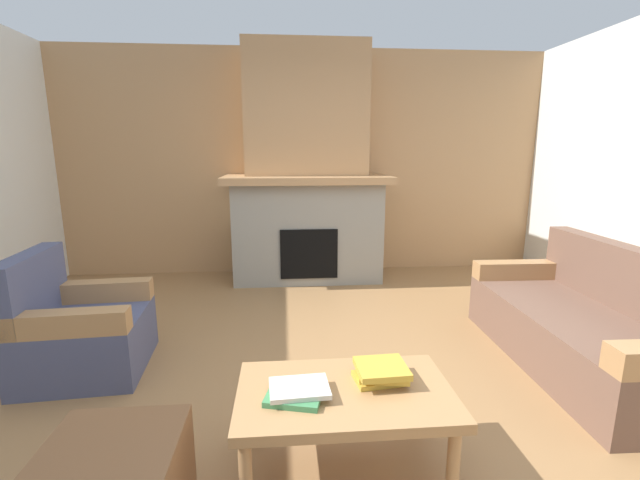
# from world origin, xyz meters

# --- Properties ---
(ground) EXTENTS (9.00, 9.00, 0.00)m
(ground) POSITION_xyz_m (0.00, 0.00, 0.00)
(ground) COLOR olive
(wall_back_wood_panel) EXTENTS (6.00, 0.12, 2.70)m
(wall_back_wood_panel) POSITION_xyz_m (0.00, 3.00, 1.35)
(wall_back_wood_panel) COLOR tan
(wall_back_wood_panel) RESTS_ON ground
(fireplace) EXTENTS (1.90, 0.82, 2.70)m
(fireplace) POSITION_xyz_m (0.00, 2.62, 1.16)
(fireplace) COLOR gray
(fireplace) RESTS_ON ground
(couch) EXTENTS (0.89, 1.82, 0.85)m
(couch) POSITION_xyz_m (1.87, 0.29, 0.29)
(couch) COLOR brown
(couch) RESTS_ON ground
(armchair) EXTENTS (0.81, 0.81, 0.85)m
(armchair) POSITION_xyz_m (-1.70, 0.52, 0.29)
(armchair) COLOR #474C6B
(armchair) RESTS_ON ground
(coffee_table) EXTENTS (1.00, 0.60, 0.43)m
(coffee_table) POSITION_xyz_m (-0.00, -0.59, 0.38)
(coffee_table) COLOR #A87A4C
(coffee_table) RESTS_ON ground
(book_stack_near_edge) EXTENTS (0.30, 0.25, 0.05)m
(book_stack_near_edge) POSITION_xyz_m (-0.23, -0.64, 0.46)
(book_stack_near_edge) COLOR #3D7F4C
(book_stack_near_edge) RESTS_ON coffee_table
(book_stack_center) EXTENTS (0.27, 0.23, 0.08)m
(book_stack_center) POSITION_xyz_m (0.18, -0.54, 0.48)
(book_stack_center) COLOR gold
(book_stack_center) RESTS_ON coffee_table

